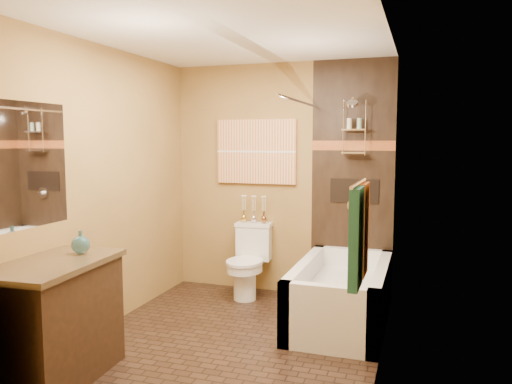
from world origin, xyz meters
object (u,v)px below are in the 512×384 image
at_px(bathtub, 342,299).
at_px(toilet, 249,261).
at_px(sunset_painting, 256,152).
at_px(vanity, 53,321).

relative_size(bathtub, toilet, 1.94).
distance_m(bathtub, toilet, 1.18).
relative_size(sunset_painting, vanity, 0.90).
xyz_separation_m(bathtub, vanity, (-1.72, -1.75, 0.21)).
distance_m(sunset_painting, vanity, 2.79).
distance_m(bathtub, vanity, 2.47).
bearing_deg(bathtub, sunset_painting, 145.95).
bearing_deg(vanity, sunset_painting, 71.83).
distance_m(toilet, vanity, 2.31).
xyz_separation_m(sunset_painting, toilet, (0.00, -0.26, -1.16)).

